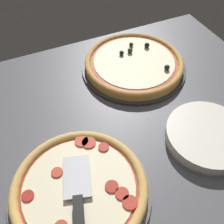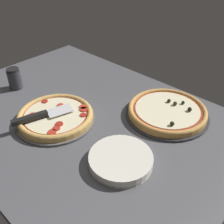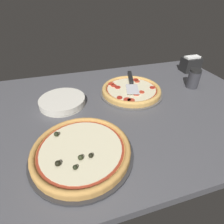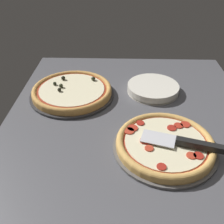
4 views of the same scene
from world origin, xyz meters
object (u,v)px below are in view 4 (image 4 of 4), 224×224
Objects in this scene: pizza_front at (165,143)px; plate_stack at (153,88)px; pizza_back at (72,90)px; serving_spatula at (191,143)px.

pizza_front is 37.07cm from plate_stack.
serving_spatula is (-35.35, -43.18, 2.18)cm from pizza_back.
pizza_front is at bearing -179.57° from plate_stack.
pizza_back is (32.85, 35.72, 0.14)cm from pizza_front.
serving_spatula is (-2.50, -7.46, 2.32)cm from pizza_front.
serving_spatula reaches higher than pizza_front.
pizza_back is at bearing 96.77° from plate_stack.
plate_stack is (4.21, -35.44, -0.84)cm from pizza_back.
plate_stack is (39.56, 7.74, -3.02)cm from serving_spatula.
serving_spatula reaches higher than plate_stack.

